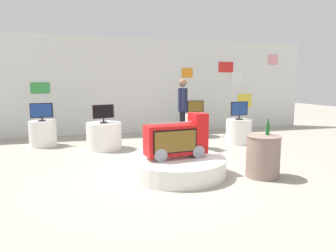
{
  "coord_description": "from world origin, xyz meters",
  "views": [
    {
      "loc": [
        -1.59,
        -5.13,
        1.64
      ],
      "look_at": [
        -0.08,
        0.14,
        0.84
      ],
      "focal_mm": 32.3,
      "sensor_mm": 36.0,
      "label": 1
    }
  ],
  "objects_px": {
    "tv_on_center_rear": "(41,111)",
    "shopper_browsing_near_truck": "(182,108)",
    "tv_on_left_rear": "(196,107)",
    "bottle_on_side_table": "(268,128)",
    "main_display_pedestal": "(176,166)",
    "novelty_firetruck_tv": "(177,140)",
    "tv_on_right_rear": "(103,112)",
    "display_pedestal_far_right": "(239,131)",
    "side_table_round": "(263,156)",
    "tv_on_far_right": "(239,109)",
    "display_pedestal_center_rear": "(43,133)",
    "display_pedestal_right_rear": "(104,136)",
    "display_pedestal_left_rear": "(195,125)"
  },
  "relations": [
    {
      "from": "display_pedestal_center_rear",
      "to": "shopper_browsing_near_truck",
      "type": "distance_m",
      "value": 3.68
    },
    {
      "from": "display_pedestal_far_right",
      "to": "tv_on_left_rear",
      "type": "bearing_deg",
      "value": 117.8
    },
    {
      "from": "display_pedestal_far_right",
      "to": "novelty_firetruck_tv",
      "type": "bearing_deg",
      "value": -138.12
    },
    {
      "from": "tv_on_left_rear",
      "to": "shopper_browsing_near_truck",
      "type": "relative_size",
      "value": 0.3
    },
    {
      "from": "main_display_pedestal",
      "to": "display_pedestal_left_rear",
      "type": "relative_size",
      "value": 2.37
    },
    {
      "from": "main_display_pedestal",
      "to": "shopper_browsing_near_truck",
      "type": "bearing_deg",
      "value": 68.39
    },
    {
      "from": "display_pedestal_far_right",
      "to": "tv_on_center_rear",
      "type": "bearing_deg",
      "value": 167.57
    },
    {
      "from": "display_pedestal_center_rear",
      "to": "tv_on_far_right",
      "type": "height_order",
      "value": "tv_on_far_right"
    },
    {
      "from": "display_pedestal_far_right",
      "to": "bottle_on_side_table",
      "type": "bearing_deg",
      "value": -109.3
    },
    {
      "from": "display_pedestal_center_rear",
      "to": "display_pedestal_right_rear",
      "type": "relative_size",
      "value": 0.79
    },
    {
      "from": "tv_on_right_rear",
      "to": "tv_on_far_right",
      "type": "distance_m",
      "value": 3.55
    },
    {
      "from": "main_display_pedestal",
      "to": "novelty_firetruck_tv",
      "type": "xyz_separation_m",
      "value": [
        0.02,
        -0.0,
        0.47
      ]
    },
    {
      "from": "tv_on_far_right",
      "to": "shopper_browsing_near_truck",
      "type": "xyz_separation_m",
      "value": [
        -1.63,
        -0.1,
        0.1
      ]
    },
    {
      "from": "display_pedestal_far_right",
      "to": "bottle_on_side_table",
      "type": "xyz_separation_m",
      "value": [
        -0.94,
        -2.68,
        0.51
      ]
    },
    {
      "from": "tv_on_center_rear",
      "to": "side_table_round",
      "type": "distance_m",
      "value": 5.57
    },
    {
      "from": "side_table_round",
      "to": "bottle_on_side_table",
      "type": "bearing_deg",
      "value": 27.85
    },
    {
      "from": "display_pedestal_center_rear",
      "to": "tv_on_center_rear",
      "type": "relative_size",
      "value": 1.24
    },
    {
      "from": "display_pedestal_right_rear",
      "to": "tv_on_far_right",
      "type": "bearing_deg",
      "value": -4.98
    },
    {
      "from": "display_pedestal_center_rear",
      "to": "side_table_round",
      "type": "height_order",
      "value": "side_table_round"
    },
    {
      "from": "tv_on_left_rear",
      "to": "bottle_on_side_table",
      "type": "distance_m",
      "value": 4.05
    },
    {
      "from": "novelty_firetruck_tv",
      "to": "tv_on_center_rear",
      "type": "relative_size",
      "value": 2.1
    },
    {
      "from": "novelty_firetruck_tv",
      "to": "tv_on_center_rear",
      "type": "bearing_deg",
      "value": 128.35
    },
    {
      "from": "tv_on_center_rear",
      "to": "shopper_browsing_near_truck",
      "type": "distance_m",
      "value": 3.61
    },
    {
      "from": "display_pedestal_right_rear",
      "to": "side_table_round",
      "type": "relative_size",
      "value": 1.17
    },
    {
      "from": "display_pedestal_center_rear",
      "to": "side_table_round",
      "type": "bearing_deg",
      "value": -43.94
    },
    {
      "from": "main_display_pedestal",
      "to": "tv_on_far_right",
      "type": "relative_size",
      "value": 3.34
    },
    {
      "from": "display_pedestal_center_rear",
      "to": "main_display_pedestal",
      "type": "bearing_deg",
      "value": -51.9
    },
    {
      "from": "display_pedestal_center_rear",
      "to": "shopper_browsing_near_truck",
      "type": "height_order",
      "value": "shopper_browsing_near_truck"
    },
    {
      "from": "tv_on_center_rear",
      "to": "bottle_on_side_table",
      "type": "relative_size",
      "value": 1.95
    },
    {
      "from": "tv_on_right_rear",
      "to": "novelty_firetruck_tv",
      "type": "bearing_deg",
      "value": -66.0
    },
    {
      "from": "tv_on_far_right",
      "to": "display_pedestal_far_right",
      "type": "bearing_deg",
      "value": 81.65
    },
    {
      "from": "tv_on_left_rear",
      "to": "bottle_on_side_table",
      "type": "height_order",
      "value": "tv_on_left_rear"
    },
    {
      "from": "tv_on_far_right",
      "to": "display_pedestal_center_rear",
      "type": "bearing_deg",
      "value": 167.48
    },
    {
      "from": "novelty_firetruck_tv",
      "to": "bottle_on_side_table",
      "type": "height_order",
      "value": "novelty_firetruck_tv"
    },
    {
      "from": "main_display_pedestal",
      "to": "display_pedestal_right_rear",
      "type": "bearing_deg",
      "value": 113.54
    },
    {
      "from": "tv_on_center_rear",
      "to": "tv_on_far_right",
      "type": "relative_size",
      "value": 1.03
    },
    {
      "from": "tv_on_center_rear",
      "to": "display_pedestal_far_right",
      "type": "relative_size",
      "value": 0.81
    },
    {
      "from": "main_display_pedestal",
      "to": "tv_on_right_rear",
      "type": "distance_m",
      "value": 2.81
    },
    {
      "from": "novelty_firetruck_tv",
      "to": "display_pedestal_right_rear",
      "type": "xyz_separation_m",
      "value": [
        -1.1,
        2.48,
        -0.3
      ]
    },
    {
      "from": "novelty_firetruck_tv",
      "to": "tv_on_right_rear",
      "type": "xyz_separation_m",
      "value": [
        -1.1,
        2.48,
        0.28
      ]
    },
    {
      "from": "display_pedestal_center_rear",
      "to": "shopper_browsing_near_truck",
      "type": "relative_size",
      "value": 0.39
    },
    {
      "from": "tv_on_center_rear",
      "to": "bottle_on_side_table",
      "type": "bearing_deg",
      "value": -42.73
    },
    {
      "from": "tv_on_left_rear",
      "to": "display_pedestal_center_rear",
      "type": "height_order",
      "value": "tv_on_left_rear"
    },
    {
      "from": "tv_on_far_right",
      "to": "bottle_on_side_table",
      "type": "distance_m",
      "value": 2.83
    },
    {
      "from": "novelty_firetruck_tv",
      "to": "side_table_round",
      "type": "bearing_deg",
      "value": -21.66
    },
    {
      "from": "tv_on_center_rear",
      "to": "tv_on_far_right",
      "type": "xyz_separation_m",
      "value": [
        5.04,
        -1.11,
        0.01
      ]
    },
    {
      "from": "main_display_pedestal",
      "to": "bottle_on_side_table",
      "type": "xyz_separation_m",
      "value": [
        1.52,
        -0.5,
        0.69
      ]
    },
    {
      "from": "display_pedestal_left_rear",
      "to": "display_pedestal_center_rear",
      "type": "relative_size",
      "value": 1.11
    },
    {
      "from": "display_pedestal_far_right",
      "to": "bottle_on_side_table",
      "type": "height_order",
      "value": "bottle_on_side_table"
    },
    {
      "from": "tv_on_center_rear",
      "to": "bottle_on_side_table",
      "type": "xyz_separation_m",
      "value": [
        4.1,
        -3.79,
        -0.07
      ]
    }
  ]
}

